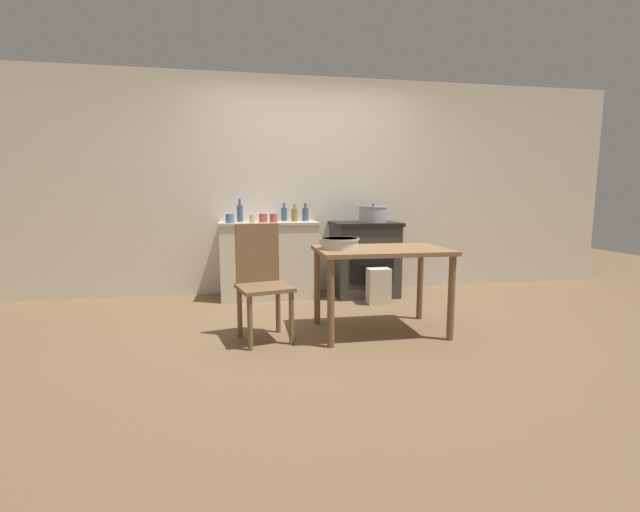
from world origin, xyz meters
TOP-DOWN VIEW (x-y plane):
  - ground_plane at (0.00, 0.00)m, footprint 14.00×14.00m
  - wall_back at (0.00, 1.58)m, footprint 8.00×0.07m
  - counter_cabinet at (-0.46, 1.30)m, footprint 1.11×0.54m
  - stove at (0.65, 1.23)m, footprint 0.75×0.67m
  - work_table at (0.39, -0.18)m, footprint 1.08×0.71m
  - chair at (-0.61, -0.18)m, footprint 0.48×0.48m
  - flour_sack at (0.68, 0.76)m, footprint 0.24×0.17m
  - stock_pot at (0.73, 1.17)m, footprint 0.33×0.33m
  - mixing_bowl_large at (0.04, -0.16)m, footprint 0.33×0.33m
  - bottle_far_left at (-0.02, 1.43)m, footprint 0.07×0.07m
  - bottle_left at (-0.27, 1.46)m, footprint 0.07×0.07m
  - bottle_mid_left at (-0.16, 1.35)m, footprint 0.07×0.07m
  - bottle_center_left at (-0.78, 1.35)m, footprint 0.07×0.07m
  - cup_center at (-0.41, 1.16)m, footprint 0.09×0.09m
  - cup_center_right at (-0.89, 1.16)m, footprint 0.09×0.09m
  - cup_mid_right at (-0.64, 1.19)m, footprint 0.08×0.08m
  - cup_right at (-0.53, 1.21)m, footprint 0.09×0.09m

SIDE VIEW (x-z plane):
  - ground_plane at x=0.00m, z-range 0.00..0.00m
  - flour_sack at x=0.68m, z-range 0.00..0.39m
  - stove at x=0.65m, z-range 0.00..0.86m
  - counter_cabinet at x=-0.46m, z-range 0.00..0.87m
  - chair at x=-0.61m, z-range 0.03..0.96m
  - work_table at x=0.39m, z-range 0.26..0.98m
  - mixing_bowl_large at x=0.04m, z-range 0.73..0.82m
  - cup_mid_right at x=-0.64m, z-range 0.87..0.96m
  - cup_right at x=-0.53m, z-range 0.87..0.96m
  - cup_center at x=-0.41m, z-range 0.87..0.97m
  - cup_center_right at x=-0.89m, z-range 0.87..0.97m
  - bottle_mid_left at x=-0.16m, z-range 0.85..1.04m
  - bottle_far_left at x=-0.02m, z-range 0.85..1.05m
  - bottle_left at x=-0.27m, z-range 0.85..1.06m
  - stock_pot at x=0.73m, z-range 0.85..1.06m
  - bottle_center_left at x=-0.78m, z-range 0.84..1.10m
  - wall_back at x=0.00m, z-range 0.00..2.55m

